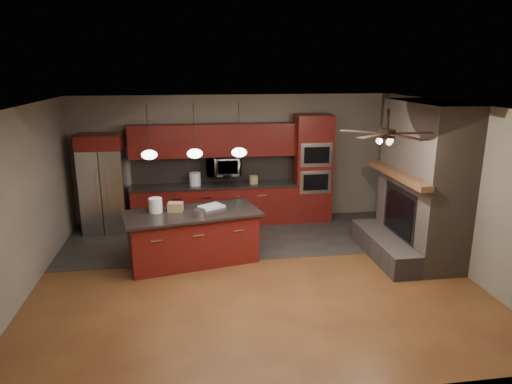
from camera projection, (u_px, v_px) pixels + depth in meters
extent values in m
plane|color=brown|center=(254.00, 275.00, 7.63)|extent=(7.00, 7.00, 0.00)
cube|color=white|center=(254.00, 106.00, 6.89)|extent=(7.00, 6.00, 0.02)
cube|color=gray|center=(235.00, 159.00, 10.13)|extent=(7.00, 0.02, 2.80)
cube|color=gray|center=(457.00, 187.00, 7.76)|extent=(0.02, 6.00, 2.80)
cube|color=gray|center=(21.00, 204.00, 6.77)|extent=(0.02, 6.00, 2.80)
cube|color=#2E2C29|center=(241.00, 237.00, 9.35)|extent=(7.00, 2.40, 0.01)
cube|color=brown|center=(423.00, 182.00, 8.08)|extent=(0.80, 2.00, 2.80)
cube|color=#4B433E|center=(384.00, 247.00, 8.31)|extent=(0.50, 2.00, 0.40)
cube|color=#2D2D30|center=(400.00, 214.00, 8.18)|extent=(0.05, 1.20, 0.95)
cube|color=black|center=(399.00, 214.00, 8.18)|extent=(0.02, 1.00, 0.75)
cube|color=brown|center=(397.00, 174.00, 7.97)|extent=(0.22, 2.10, 0.10)
cube|color=maroon|center=(215.00, 205.00, 10.03)|extent=(3.55, 0.60, 0.86)
cube|color=black|center=(215.00, 185.00, 9.91)|extent=(3.59, 0.64, 0.04)
cube|color=black|center=(214.00, 168.00, 10.09)|extent=(3.55, 0.03, 0.60)
cube|color=maroon|center=(213.00, 140.00, 9.77)|extent=(3.55, 0.35, 0.70)
cube|color=maroon|center=(312.00, 168.00, 10.13)|extent=(0.80, 0.60, 2.38)
cube|color=silver|center=(316.00, 182.00, 9.91)|extent=(0.70, 0.03, 0.52)
cube|color=black|center=(316.00, 182.00, 9.89)|extent=(0.55, 0.02, 0.35)
cube|color=silver|center=(317.00, 155.00, 9.75)|extent=(0.70, 0.03, 0.52)
cube|color=black|center=(317.00, 155.00, 9.73)|extent=(0.55, 0.02, 0.35)
imported|color=silver|center=(223.00, 166.00, 9.88)|extent=(0.73, 0.41, 0.50)
cube|color=silver|center=(104.00, 190.00, 9.51)|extent=(0.88, 0.72, 1.76)
cube|color=#2D2D30|center=(101.00, 195.00, 9.16)|extent=(0.02, 0.02, 1.74)
cube|color=silver|center=(96.00, 193.00, 9.12)|extent=(0.03, 0.03, 0.88)
cube|color=silver|center=(106.00, 193.00, 9.15)|extent=(0.03, 0.03, 0.88)
cube|color=maroon|center=(100.00, 142.00, 9.23)|extent=(0.88, 0.72, 0.30)
cube|color=maroon|center=(193.00, 238.00, 8.08)|extent=(2.31, 1.33, 0.88)
cube|color=black|center=(192.00, 213.00, 7.95)|extent=(2.49, 1.50, 0.04)
cylinder|color=white|center=(155.00, 205.00, 7.91)|extent=(0.29, 0.29, 0.25)
cylinder|color=#ABACB0|center=(200.00, 213.00, 7.72)|extent=(0.25, 0.25, 0.12)
cube|color=silver|center=(211.00, 207.00, 8.20)|extent=(0.51, 0.47, 0.04)
cube|color=#A47B55|center=(175.00, 207.00, 7.97)|extent=(0.28, 0.22, 0.16)
cylinder|color=white|center=(195.00, 179.00, 9.81)|extent=(0.25, 0.25, 0.28)
cube|color=#9B7F50|center=(253.00, 180.00, 9.95)|extent=(0.18, 0.15, 0.18)
cylinder|color=black|center=(148.00, 128.00, 7.43)|extent=(0.01, 0.01, 0.78)
ellipsoid|color=white|center=(149.00, 155.00, 7.55)|extent=(0.26, 0.26, 0.16)
cylinder|color=black|center=(194.00, 127.00, 7.54)|extent=(0.01, 0.01, 0.78)
ellipsoid|color=white|center=(195.00, 154.00, 7.66)|extent=(0.26, 0.26, 0.16)
cylinder|color=black|center=(239.00, 126.00, 7.64)|extent=(0.01, 0.01, 0.78)
ellipsoid|color=white|center=(239.00, 152.00, 7.76)|extent=(0.26, 0.26, 0.16)
cylinder|color=black|center=(388.00, 119.00, 6.42)|extent=(0.04, 0.04, 0.30)
cylinder|color=black|center=(387.00, 134.00, 6.48)|extent=(0.24, 0.24, 0.12)
cube|color=black|center=(412.00, 133.00, 6.53)|extent=(0.60, 0.12, 0.01)
cube|color=black|center=(384.00, 130.00, 6.84)|extent=(0.30, 0.61, 0.01)
cube|color=black|center=(360.00, 132.00, 6.65)|extent=(0.56, 0.45, 0.01)
cube|color=black|center=(372.00, 136.00, 6.22)|extent=(0.56, 0.45, 0.01)
cube|color=black|center=(406.00, 137.00, 6.15)|extent=(0.30, 0.61, 0.01)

